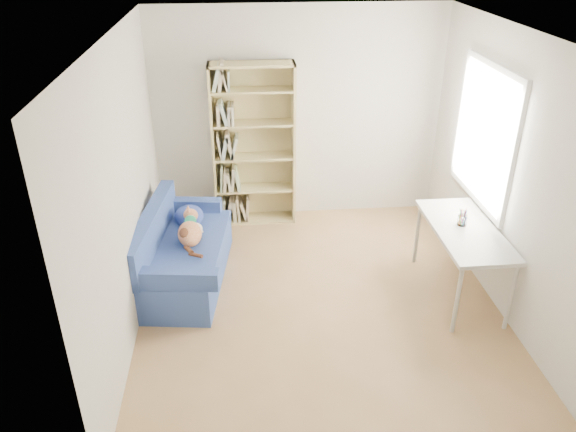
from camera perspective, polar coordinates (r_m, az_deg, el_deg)
The scene contains 6 objects.
ground at distance 5.72m, azimuth 3.13°, elevation -8.68°, with size 4.00×4.00×0.00m, color #987044.
room_shell at distance 4.97m, azimuth 4.70°, elevation 6.98°, with size 3.54×4.04×2.62m.
sofa at distance 5.99m, azimuth -10.75°, elevation -3.74°, with size 0.97×1.72×0.80m.
bookshelf at distance 6.84m, azimuth -3.49°, elevation 6.47°, with size 0.99×0.31×1.99m.
desk at distance 5.74m, azimuth 17.50°, elevation -1.79°, with size 0.61×1.32×0.75m.
pen_cup at distance 5.74m, azimuth 17.30°, elevation -0.28°, with size 0.09×0.09×0.18m.
Camera 1 is at (-0.73, -4.55, 3.39)m, focal length 35.00 mm.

